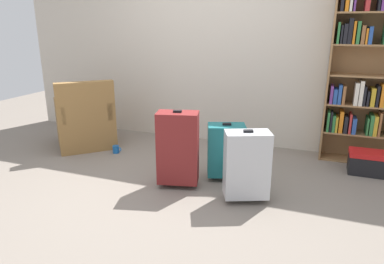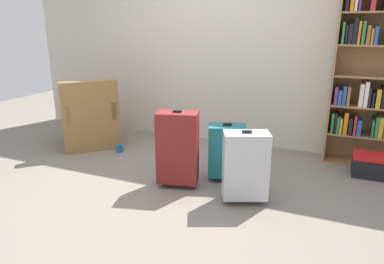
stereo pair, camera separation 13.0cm
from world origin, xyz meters
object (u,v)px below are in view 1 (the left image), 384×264
bookshelf (375,72)px  mug (116,149)px  storage_box (368,162)px  armchair (85,123)px  suitcase_teal (226,150)px  suitcase_dark_red (178,148)px  suitcase_silver (247,165)px

bookshelf → mug: 3.18m
bookshelf → storage_box: 1.01m
armchair → mug: (0.52, -0.11, -0.27)m
storage_box → suitcase_teal: size_ratio=0.65×
armchair → suitcase_teal: (2.02, -0.37, 0.00)m
mug → storage_box: size_ratio=0.30×
suitcase_teal → mug: bearing=170.0°
suitcase_dark_red → suitcase_silver: bearing=-5.6°
mug → suitcase_teal: bearing=-10.0°
suitcase_dark_red → suitcase_teal: 0.53m
bookshelf → armchair: (-3.42, -0.68, -0.75)m
mug → suitcase_dark_red: bearing=-28.5°
suitcase_silver → suitcase_dark_red: (-0.70, 0.07, 0.05)m
mug → suitcase_dark_red: suitcase_dark_red is taller
armchair → mug: armchair is taller
armchair → mug: size_ratio=8.25×
bookshelf → armchair: size_ratio=2.03×
storage_box → suitcase_dark_red: (-1.81, -1.00, 0.27)m
bookshelf → mug: bookshelf is taller
armchair → suitcase_dark_red: bearing=-23.5°
bookshelf → storage_box: bearing=-88.3°
mug → suitcase_silver: size_ratio=0.18×
suitcase_silver → storage_box: bearing=43.7°
storage_box → mug: bearing=-172.2°
mug → suitcase_silver: suitcase_silver is taller
bookshelf → suitcase_dark_red: bookshelf is taller
mug → storage_box: 2.95m
mug → suitcase_silver: (1.80, -0.67, 0.31)m
bookshelf → armchair: bearing=-168.8°
armchair → storage_box: bearing=4.9°
mug → suitcase_dark_red: 1.31m
storage_box → suitcase_teal: 1.57m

